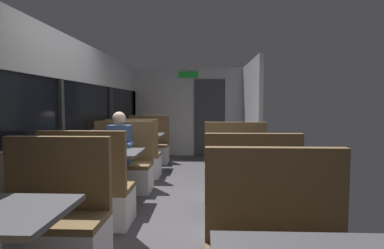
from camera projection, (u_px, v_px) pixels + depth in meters
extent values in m
cube|color=#423F44|center=(172.00, 211.00, 3.99)|extent=(3.30, 9.20, 0.02)
cube|color=#B2B2B7|center=(61.00, 173.00, 4.02)|extent=(0.08, 8.40, 0.95)
cube|color=#B2B2B7|center=(58.00, 55.00, 3.91)|extent=(0.08, 8.40, 0.60)
cube|color=black|center=(59.00, 108.00, 3.96)|extent=(0.03, 8.40, 0.75)
cube|color=#2D2D30|center=(61.00, 108.00, 3.96)|extent=(0.06, 0.08, 0.75)
cube|color=#2D2D30|center=(111.00, 106.00, 6.05)|extent=(0.06, 0.08, 0.75)
cube|color=#2D2D30|center=(135.00, 105.00, 8.14)|extent=(0.06, 0.08, 0.75)
cube|color=#B2B2B7|center=(189.00, 112.00, 8.10)|extent=(2.90, 0.08, 2.30)
cube|color=#333338|center=(210.00, 118.00, 8.04)|extent=(0.80, 0.04, 2.00)
cube|color=green|center=(189.00, 75.00, 7.97)|extent=(0.50, 0.03, 0.16)
cube|color=#B2B2B7|center=(251.00, 114.00, 6.84)|extent=(0.08, 2.40, 2.30)
cube|color=silver|center=(48.00, 246.00, 2.59)|extent=(0.95, 0.50, 0.39)
cube|color=brown|center=(48.00, 220.00, 2.57)|extent=(0.95, 0.50, 0.06)
cube|color=brown|center=(58.00, 172.00, 2.76)|extent=(0.95, 0.08, 0.65)
cylinder|color=#9E9EA3|center=(108.00, 180.00, 4.19)|extent=(0.10, 0.10, 0.70)
cube|color=#4C4C51|center=(108.00, 153.00, 4.17)|extent=(0.90, 0.70, 0.04)
cube|color=silver|center=(91.00, 207.00, 3.55)|extent=(0.95, 0.50, 0.39)
cube|color=brown|center=(90.00, 188.00, 3.53)|extent=(0.95, 0.50, 0.06)
cube|color=brown|center=(82.00, 161.00, 3.30)|extent=(0.95, 0.08, 0.65)
cube|color=silver|center=(121.00, 179.00, 4.86)|extent=(0.95, 0.50, 0.39)
cube|color=brown|center=(121.00, 165.00, 4.85)|extent=(0.95, 0.50, 0.06)
cube|color=brown|center=(124.00, 141.00, 5.03)|extent=(0.95, 0.08, 0.65)
cylinder|color=#9E9EA3|center=(142.00, 153.00, 6.47)|extent=(0.10, 0.10, 0.70)
cube|color=#4C4C51|center=(142.00, 135.00, 6.44)|extent=(0.90, 0.70, 0.04)
cube|color=silver|center=(135.00, 166.00, 5.82)|extent=(0.95, 0.50, 0.39)
cube|color=brown|center=(135.00, 155.00, 5.80)|extent=(0.95, 0.50, 0.06)
cube|color=brown|center=(132.00, 137.00, 5.57)|extent=(0.95, 0.08, 0.65)
cube|color=silver|center=(148.00, 155.00, 7.13)|extent=(0.95, 0.50, 0.39)
cube|color=brown|center=(148.00, 145.00, 7.12)|extent=(0.95, 0.50, 0.06)
cube|color=brown|center=(149.00, 129.00, 7.30)|extent=(0.95, 0.08, 0.65)
cube|color=brown|center=(275.00, 195.00, 2.09)|extent=(0.95, 0.08, 0.65)
cylinder|color=#9E9EA3|center=(242.00, 185.00, 3.92)|extent=(0.10, 0.10, 0.70)
cube|color=#4C4C51|center=(242.00, 156.00, 3.90)|extent=(0.90, 0.70, 0.04)
cube|color=silver|center=(249.00, 216.00, 3.28)|extent=(0.95, 0.50, 0.39)
cube|color=brown|center=(250.00, 195.00, 3.26)|extent=(0.95, 0.50, 0.06)
cube|color=brown|center=(253.00, 166.00, 3.02)|extent=(0.95, 0.08, 0.65)
cube|color=silver|center=(236.00, 183.00, 4.59)|extent=(0.95, 0.50, 0.39)
cube|color=brown|center=(237.00, 169.00, 4.57)|extent=(0.95, 0.50, 0.06)
cube|color=brown|center=(235.00, 143.00, 4.76)|extent=(0.95, 0.08, 0.65)
cube|color=#26262D|center=(121.00, 177.00, 4.86)|extent=(0.30, 0.36, 0.45)
cube|color=#3F598C|center=(120.00, 144.00, 4.77)|extent=(0.34, 0.22, 0.60)
sphere|color=beige|center=(119.00, 118.00, 4.72)|extent=(0.20, 0.20, 0.20)
cylinder|color=#3F598C|center=(103.00, 145.00, 4.60)|extent=(0.07, 0.28, 0.07)
cylinder|color=#3F598C|center=(130.00, 145.00, 4.58)|extent=(0.07, 0.28, 0.07)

